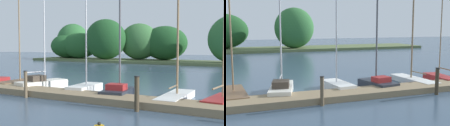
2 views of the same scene
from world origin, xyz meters
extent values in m
cube|color=#847051|center=(0.00, 9.71, 0.17)|extent=(28.68, 1.80, 0.35)
cube|color=#56663D|center=(0.00, 41.59, 0.20)|extent=(55.73, 8.00, 0.40)
ellipsoid|color=#2D6633|center=(5.48, 40.34, 3.59)|extent=(6.22, 5.16, 6.38)
cube|color=brown|center=(-4.33, 11.79, 0.20)|extent=(1.40, 3.59, 0.39)
cube|color=brown|center=(-4.44, 13.37, 0.18)|extent=(0.70, 0.92, 0.33)
cylinder|color=#7F6647|center=(-4.35, 12.05, 4.35)|extent=(0.09, 0.09, 7.91)
cube|color=silver|center=(-1.81, 11.49, 0.28)|extent=(1.97, 3.52, 0.56)
cube|color=silver|center=(-1.44, 12.94, 0.25)|extent=(0.84, 0.97, 0.48)
cube|color=#3D3328|center=(-1.91, 11.09, 0.75)|extent=(1.11, 1.19, 0.37)
cylinder|color=#B7B7BC|center=(-1.75, 11.73, 4.23)|extent=(0.09, 0.09, 7.33)
cylinder|color=#B7B7BC|center=(-1.90, 11.12, 1.15)|extent=(0.41, 1.37, 0.07)
cube|color=white|center=(1.61, 11.49, 0.25)|extent=(1.37, 2.82, 0.51)
cube|color=white|center=(1.49, 12.70, 0.23)|extent=(0.67, 0.74, 0.43)
cylinder|color=#B7B7BC|center=(1.59, 11.69, 3.87)|extent=(0.09, 0.09, 6.71)
cube|color=#232833|center=(4.14, 11.08, 0.24)|extent=(1.67, 2.79, 0.49)
cube|color=#232833|center=(3.98, 12.25, 0.22)|extent=(0.81, 0.75, 0.42)
cube|color=maroon|center=(4.19, 10.75, 0.65)|extent=(1.09, 0.92, 0.32)
cylinder|color=#4C4C51|center=(4.12, 11.27, 3.25)|extent=(0.11, 0.11, 5.52)
cube|color=white|center=(7.20, 11.55, 0.19)|extent=(1.28, 4.09, 0.38)
cube|color=white|center=(7.12, 13.37, 0.17)|extent=(0.65, 1.04, 0.32)
cylinder|color=#7F6647|center=(7.19, 11.85, 3.15)|extent=(0.11, 0.11, 5.55)
cylinder|color=#7F6647|center=(7.22, 11.16, 0.82)|extent=(0.13, 1.56, 0.06)
cube|color=maroon|center=(9.45, 11.50, 0.21)|extent=(1.34, 3.06, 0.42)
cube|color=maroon|center=(9.59, 12.83, 0.19)|extent=(0.64, 0.80, 0.36)
cylinder|color=#7F6647|center=(9.47, 11.72, 3.77)|extent=(0.07, 0.07, 6.70)
cylinder|color=#7F6647|center=(9.39, 11.01, 0.96)|extent=(0.26, 1.60, 0.08)
cylinder|color=brown|center=(-0.34, 8.62, 0.72)|extent=(0.19, 0.19, 1.44)
cylinder|color=black|center=(-0.34, 8.62, 1.46)|extent=(0.22, 0.22, 0.04)
cylinder|color=#3D3323|center=(6.48, 8.44, 0.76)|extent=(0.21, 0.21, 1.52)
cylinder|color=black|center=(6.48, 8.44, 1.54)|extent=(0.24, 0.24, 0.04)
camera|label=1|loc=(12.15, -3.68, 2.94)|focal=49.66mm
camera|label=2|loc=(-4.56, -4.31, 3.90)|focal=45.62mm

